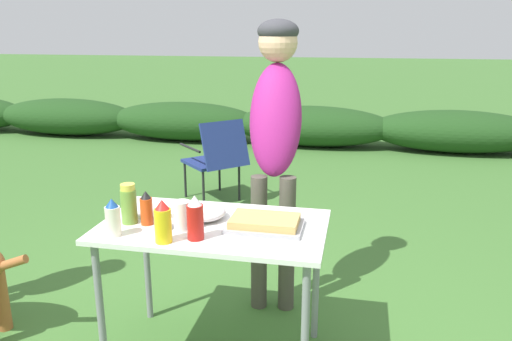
% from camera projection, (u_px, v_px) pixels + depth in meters
% --- Properties ---
extents(shrub_hedge, '(14.40, 0.90, 0.59)m').
position_uv_depth(shrub_hedge, '(312.00, 126.00, 7.34)').
color(shrub_hedge, '#1E4219').
rests_on(shrub_hedge, ground).
extents(folding_table, '(1.10, 0.64, 0.74)m').
position_uv_depth(folding_table, '(214.00, 239.00, 2.46)').
color(folding_table, silver).
rests_on(folding_table, ground).
extents(food_tray, '(0.36, 0.23, 0.06)m').
position_uv_depth(food_tray, '(265.00, 223.00, 2.38)').
color(food_tray, '#9E9EA3').
rests_on(food_tray, folding_table).
extents(plate_stack, '(0.25, 0.25, 0.02)m').
position_uv_depth(plate_stack, '(157.00, 210.00, 2.60)').
color(plate_stack, white).
rests_on(plate_stack, folding_table).
extents(mixing_bowl, '(0.23, 0.23, 0.07)m').
position_uv_depth(mixing_bowl, '(204.00, 212.00, 2.50)').
color(mixing_bowl, silver).
rests_on(mixing_bowl, folding_table).
extents(paper_cup_stack, '(0.08, 0.08, 0.14)m').
position_uv_depth(paper_cup_stack, '(182.00, 215.00, 2.35)').
color(paper_cup_stack, white).
rests_on(paper_cup_stack, folding_table).
extents(ketchup_bottle, '(0.08, 0.08, 0.21)m').
position_uv_depth(ketchup_bottle, '(195.00, 218.00, 2.24)').
color(ketchup_bottle, red).
rests_on(ketchup_bottle, folding_table).
extents(hot_sauce_bottle, '(0.06, 0.06, 0.17)m').
position_uv_depth(hot_sauce_bottle, '(146.00, 209.00, 2.41)').
color(hot_sauce_bottle, '#CC4214').
rests_on(hot_sauce_bottle, folding_table).
extents(mayo_bottle, '(0.07, 0.07, 0.18)m').
position_uv_depth(mayo_bottle, '(113.00, 218.00, 2.28)').
color(mayo_bottle, silver).
rests_on(mayo_bottle, folding_table).
extents(mustard_bottle, '(0.08, 0.08, 0.20)m').
position_uv_depth(mustard_bottle, '(163.00, 222.00, 2.21)').
color(mustard_bottle, yellow).
rests_on(mustard_bottle, folding_table).
extents(relish_jar, '(0.08, 0.08, 0.20)m').
position_uv_depth(relish_jar, '(129.00, 204.00, 2.43)').
color(relish_jar, olive).
rests_on(relish_jar, folding_table).
extents(beer_bottle, '(0.07, 0.07, 0.13)m').
position_uv_depth(beer_bottle, '(163.00, 217.00, 2.36)').
color(beer_bottle, brown).
rests_on(beer_bottle, folding_table).
extents(standing_person_with_beanie, '(0.35, 0.49, 1.72)m').
position_uv_depth(standing_person_with_beanie, '(276.00, 123.00, 2.92)').
color(standing_person_with_beanie, '#4C473D').
rests_on(standing_person_with_beanie, ground).
extents(camp_chair_green_behind_table, '(0.74, 0.74, 0.83)m').
position_uv_depth(camp_chair_green_behind_table, '(217.00, 156.00, 4.86)').
color(camp_chair_green_behind_table, navy).
rests_on(camp_chair_green_behind_table, ground).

